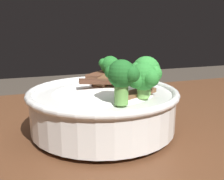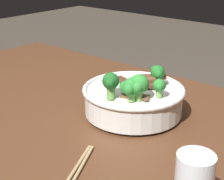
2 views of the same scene
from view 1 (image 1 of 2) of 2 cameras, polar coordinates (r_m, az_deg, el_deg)
The scene contains 1 object.
rice_bowl at distance 0.45m, azimuth -1.61°, elevation -2.97°, with size 0.26×0.26×0.14m.
Camera 1 is at (0.04, 0.31, 0.96)m, focal length 41.62 mm.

